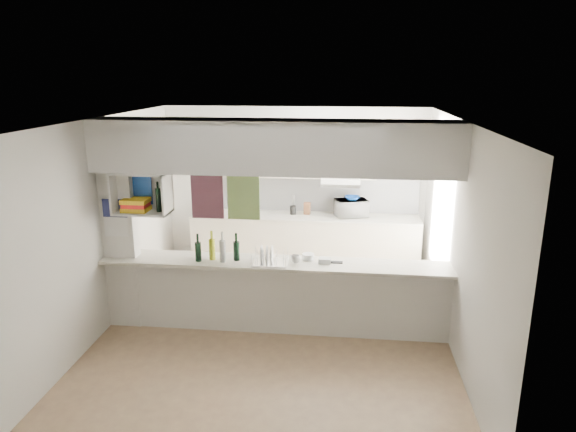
# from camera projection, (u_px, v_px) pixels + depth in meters

# --- Properties ---
(floor) EXTENTS (4.80, 4.80, 0.00)m
(floor) POSITION_uv_depth(u_px,v_px,m) (275.00, 331.00, 6.40)
(floor) COLOR #8E6C52
(floor) RESTS_ON ground
(ceiling) EXTENTS (4.80, 4.80, 0.00)m
(ceiling) POSITION_uv_depth(u_px,v_px,m) (273.00, 120.00, 5.70)
(ceiling) COLOR white
(ceiling) RESTS_ON wall_back
(wall_back) EXTENTS (4.20, 0.00, 4.20)m
(wall_back) POSITION_uv_depth(u_px,v_px,m) (294.00, 188.00, 8.35)
(wall_back) COLOR silver
(wall_back) RESTS_ON floor
(wall_left) EXTENTS (0.00, 4.80, 4.80)m
(wall_left) POSITION_uv_depth(u_px,v_px,m) (104.00, 225.00, 6.28)
(wall_left) COLOR silver
(wall_left) RESTS_ON floor
(wall_right) EXTENTS (0.00, 4.80, 4.80)m
(wall_right) POSITION_uv_depth(u_px,v_px,m) (457.00, 237.00, 5.82)
(wall_right) COLOR silver
(wall_right) RESTS_ON floor
(servery_partition) EXTENTS (4.20, 0.50, 2.60)m
(servery_partition) POSITION_uv_depth(u_px,v_px,m) (259.00, 201.00, 5.97)
(servery_partition) COLOR silver
(servery_partition) RESTS_ON floor
(cubby_shelf) EXTENTS (0.65, 0.35, 0.50)m
(cubby_shelf) POSITION_uv_depth(u_px,v_px,m) (142.00, 195.00, 6.05)
(cubby_shelf) COLOR white
(cubby_shelf) RESTS_ON bulkhead
(kitchen_run) EXTENTS (3.60, 0.63, 2.24)m
(kitchen_run) POSITION_uv_depth(u_px,v_px,m) (303.00, 220.00, 8.21)
(kitchen_run) COLOR beige
(kitchen_run) RESTS_ON floor
(microwave) EXTENTS (0.56, 0.46, 0.27)m
(microwave) POSITION_uv_depth(u_px,v_px,m) (351.00, 208.00, 8.06)
(microwave) COLOR white
(microwave) RESTS_ON bench_top
(bowl) EXTENTS (0.24, 0.24, 0.06)m
(bowl) POSITION_uv_depth(u_px,v_px,m) (352.00, 198.00, 8.01)
(bowl) COLOR navy
(bowl) RESTS_ON microwave
(dish_rack) EXTENTS (0.43, 0.33, 0.22)m
(dish_rack) POSITION_uv_depth(u_px,v_px,m) (270.00, 256.00, 6.08)
(dish_rack) COLOR silver
(dish_rack) RESTS_ON breakfast_bar
(cup) EXTENTS (0.12, 0.12, 0.09)m
(cup) POSITION_uv_depth(u_px,v_px,m) (295.00, 259.00, 6.06)
(cup) COLOR white
(cup) RESTS_ON dish_rack
(wine_bottles) EXTENTS (0.53, 0.16, 0.38)m
(wine_bottles) POSITION_uv_depth(u_px,v_px,m) (217.00, 250.00, 6.14)
(wine_bottles) COLOR black
(wine_bottles) RESTS_ON breakfast_bar
(plastic_tubs) EXTENTS (0.49, 0.22, 0.07)m
(plastic_tubs) POSITION_uv_depth(u_px,v_px,m) (315.00, 258.00, 6.16)
(plastic_tubs) COLOR silver
(plastic_tubs) RESTS_ON breakfast_bar
(utensil_jar) EXTENTS (0.10, 0.10, 0.14)m
(utensil_jar) POSITION_uv_depth(u_px,v_px,m) (293.00, 210.00, 8.19)
(utensil_jar) COLOR black
(utensil_jar) RESTS_ON bench_top
(knife_block) EXTENTS (0.11, 0.09, 0.19)m
(knife_block) POSITION_uv_depth(u_px,v_px,m) (307.00, 208.00, 8.19)
(knife_block) COLOR brown
(knife_block) RESTS_ON bench_top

